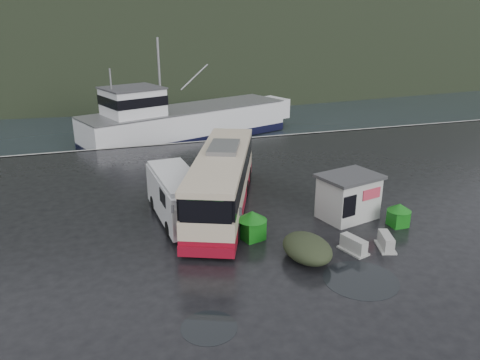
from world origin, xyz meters
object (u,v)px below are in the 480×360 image
object	(u,v)px
ticket_kiosk	(347,217)
jersey_barrier_b	(385,248)
fishing_trawler	(188,126)
coach_bus	(223,208)
waste_bin_left	(252,239)
jersey_barrier_a	(353,252)
waste_bin_right	(397,226)
white_van	(178,219)
dome_tent	(307,259)

from	to	relation	value
ticket_kiosk	jersey_barrier_b	xyz separation A→B (m)	(-0.04, -3.97, 0.00)
fishing_trawler	coach_bus	bearing A→B (deg)	-116.45
jersey_barrier_b	ticket_kiosk	bearing A→B (deg)	89.45
waste_bin_left	ticket_kiosk	distance (m)	6.23
jersey_barrier_a	waste_bin_right	bearing A→B (deg)	26.51
waste_bin_left	jersey_barrier_a	xyz separation A→B (m)	(4.37, -2.84, 0.00)
white_van	dome_tent	distance (m)	8.28
jersey_barrier_b	dome_tent	bearing A→B (deg)	178.18
waste_bin_left	ticket_kiosk	size ratio (longest dim) A/B	0.47
white_van	jersey_barrier_a	size ratio (longest dim) A/B	4.34
waste_bin_right	coach_bus	bearing A→B (deg)	148.54
ticket_kiosk	jersey_barrier_b	world-z (taller)	ticket_kiosk
ticket_kiosk	jersey_barrier_b	bearing A→B (deg)	-105.04
coach_bus	ticket_kiosk	bearing A→B (deg)	-5.87
waste_bin_right	dome_tent	distance (m)	6.75
dome_tent	coach_bus	bearing A→B (deg)	107.05
waste_bin_left	white_van	bearing A→B (deg)	131.81
waste_bin_right	dome_tent	world-z (taller)	waste_bin_right
white_van	waste_bin_left	distance (m)	4.91
dome_tent	ticket_kiosk	xyz separation A→B (m)	(4.32, 3.84, 0.00)
fishing_trawler	waste_bin_right	bearing A→B (deg)	-97.76
coach_bus	waste_bin_left	bearing A→B (deg)	-62.85
waste_bin_right	fishing_trawler	bearing A→B (deg)	102.91
fishing_trawler	ticket_kiosk	bearing A→B (deg)	-101.37
white_van	dome_tent	world-z (taller)	white_van
waste_bin_right	jersey_barrier_b	xyz separation A→B (m)	(-2.17, -2.11, 0.00)
coach_bus	white_van	xyz separation A→B (m)	(-2.87, -0.78, 0.00)
jersey_barrier_b	white_van	bearing A→B (deg)	144.68
white_van	dome_tent	size ratio (longest dim) A/B	2.22
ticket_kiosk	waste_bin_left	bearing A→B (deg)	174.53
waste_bin_right	white_van	bearing A→B (deg)	158.56
dome_tent	fishing_trawler	distance (m)	29.91
white_van	dome_tent	xyz separation A→B (m)	(5.11, -6.52, 0.00)
coach_bus	jersey_barrier_a	xyz separation A→B (m)	(4.78, -7.27, 0.00)
waste_bin_right	jersey_barrier_a	bearing A→B (deg)	-153.49
jersey_barrier_a	fishing_trawler	world-z (taller)	fishing_trawler
dome_tent	jersey_barrier_b	distance (m)	4.29
fishing_trawler	waste_bin_left	bearing A→B (deg)	-114.65
dome_tent	jersey_barrier_b	bearing A→B (deg)	-1.82
jersey_barrier_b	fishing_trawler	bearing A→B (deg)	98.02
white_van	dome_tent	bearing A→B (deg)	-56.37
ticket_kiosk	jersey_barrier_b	size ratio (longest dim) A/B	2.21
waste_bin_right	ticket_kiosk	xyz separation A→B (m)	(-2.13, 1.86, 0.00)
coach_bus	jersey_barrier_b	size ratio (longest dim) A/B	8.70
waste_bin_left	waste_bin_right	size ratio (longest dim) A/B	1.18
coach_bus	waste_bin_left	distance (m)	4.46
waste_bin_right	waste_bin_left	bearing A→B (deg)	173.92
dome_tent	jersey_barrier_a	world-z (taller)	dome_tent
waste_bin_left	fishing_trawler	distance (m)	27.12
ticket_kiosk	jersey_barrier_a	xyz separation A→B (m)	(-1.78, -3.81, 0.00)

